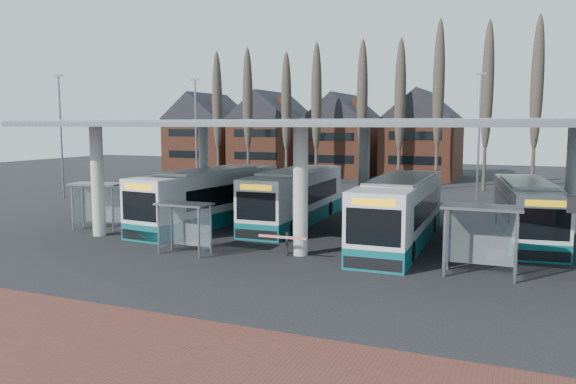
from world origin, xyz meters
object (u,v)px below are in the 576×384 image
at_px(bus_0, 210,198).
at_px(shelter_1, 186,217).
at_px(bus_1, 295,198).
at_px(shelter_0, 98,195).
at_px(bus_3, 526,211).
at_px(shelter_2, 481,225).
at_px(bus_2, 400,212).

xyz_separation_m(bus_0, shelter_1, (3.05, -7.31, 0.16)).
height_order(bus_1, shelter_0, bus_1).
xyz_separation_m(bus_3, shelter_1, (-14.85, -10.14, 0.29)).
distance_m(bus_3, shelter_2, 8.99).
bearing_deg(bus_2, shelter_0, -172.07).
relative_size(bus_1, shelter_1, 4.61).
bearing_deg(bus_1, bus_3, -1.20).
bearing_deg(shelter_0, shelter_1, -34.97).
bearing_deg(shelter_2, shelter_1, -175.79).
bearing_deg(shelter_2, bus_2, 129.51).
relative_size(bus_2, shelter_2, 3.98).
xyz_separation_m(bus_1, shelter_1, (-1.57, -9.87, 0.19)).
distance_m(shelter_0, shelter_1, 8.94).
relative_size(bus_2, shelter_1, 4.74).
xyz_separation_m(bus_2, shelter_1, (-8.89, -6.27, 0.14)).
height_order(bus_3, shelter_2, bus_3).
xyz_separation_m(bus_0, bus_1, (4.62, 2.55, -0.03)).
bearing_deg(shelter_1, shelter_0, 158.54).
height_order(bus_2, shelter_2, bus_2).
bearing_deg(bus_2, bus_1, 152.19).
xyz_separation_m(bus_1, bus_2, (7.33, -3.60, 0.05)).
height_order(bus_0, bus_1, bus_0).
distance_m(bus_1, shelter_2, 14.43).
relative_size(bus_0, shelter_0, 3.92).
bearing_deg(shelter_1, shelter_2, 6.46).
relative_size(shelter_0, shelter_1, 1.21).
height_order(bus_0, shelter_1, bus_0).
xyz_separation_m(bus_2, shelter_2, (4.30, -4.93, 0.47)).
bearing_deg(shelter_1, bus_3, 35.03).
bearing_deg(bus_3, shelter_2, -108.25).
xyz_separation_m(shelter_0, shelter_2, (21.47, -2.04, 0.11)).
bearing_deg(bus_1, bus_0, -153.46).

